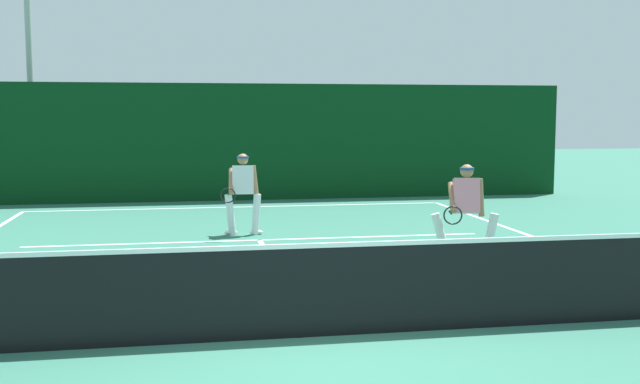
{
  "coord_description": "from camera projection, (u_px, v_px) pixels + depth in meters",
  "views": [
    {
      "loc": [
        -1.38,
        -7.73,
        2.38
      ],
      "look_at": [
        0.99,
        5.32,
        1.0
      ],
      "focal_mm": 42.17,
      "sensor_mm": 36.0,
      "label": 1
    }
  ],
  "objects": [
    {
      "name": "court_line_centre",
      "position": [
        280.0,
        274.0,
        11.19
      ],
      "size": [
        0.1,
        6.4,
        0.01
      ],
      "primitive_type": "cube",
      "color": "white",
      "rests_on": "ground_plane"
    },
    {
      "name": "light_pole",
      "position": [
        28.0,
        26.0,
        21.29
      ],
      "size": [
        0.55,
        0.44,
        8.03
      ],
      "color": "#9EA39E",
      "rests_on": "ground_plane"
    },
    {
      "name": "tennis_net",
      "position": [
        318.0,
        289.0,
        8.0
      ],
      "size": [
        11.58,
        0.09,
        1.05
      ],
      "color": "#1E4723",
      "rests_on": "ground_plane"
    },
    {
      "name": "player_near",
      "position": [
        466.0,
        209.0,
        12.05
      ],
      "size": [
        1.09,
        0.87,
        1.59
      ],
      "rotation": [
        0.0,
        0.0,
        2.9
      ],
      "color": "silver",
      "rests_on": "ground_plane"
    },
    {
      "name": "court_line_service",
      "position": [
        259.0,
        240.0,
        14.23
      ],
      "size": [
        8.62,
        0.1,
        0.01
      ],
      "primitive_type": "cube",
      "color": "white",
      "rests_on": "ground_plane"
    },
    {
      "name": "tennis_ball",
      "position": [
        558.0,
        269.0,
        11.41
      ],
      "size": [
        0.07,
        0.07,
        0.07
      ],
      "primitive_type": "sphere",
      "color": "#D1E033",
      "rests_on": "ground_plane"
    },
    {
      "name": "back_fence_windscreen",
      "position": [
        235.0,
        142.0,
        20.68
      ],
      "size": [
        19.0,
        0.12,
        3.22
      ],
      "primitive_type": "cube",
      "color": "black",
      "rests_on": "ground_plane"
    },
    {
      "name": "player_far",
      "position": [
        243.0,
        190.0,
        14.78
      ],
      "size": [
        0.86,
        0.86,
        1.61
      ],
      "rotation": [
        0.0,
        0.0,
        3.06
      ],
      "color": "silver",
      "rests_on": "ground_plane"
    },
    {
      "name": "court_line_baseline_far",
      "position": [
        239.0,
        207.0,
        19.3
      ],
      "size": [
        10.57,
        0.1,
        0.01
      ],
      "primitive_type": "cube",
      "color": "white",
      "rests_on": "ground_plane"
    },
    {
      "name": "ground_plane",
      "position": [
        318.0,
        336.0,
        8.06
      ],
      "size": [
        80.0,
        80.0,
        0.0
      ],
      "primitive_type": "plane",
      "color": "#306B58"
    }
  ]
}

